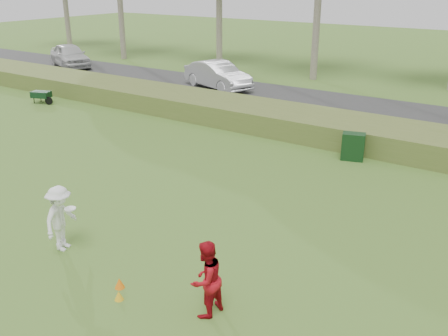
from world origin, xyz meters
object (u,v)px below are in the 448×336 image
Objects in this scene: player_red at (206,279)px; cone_yellow at (119,295)px; utility_cabinet at (353,147)px; cone_orange at (120,283)px; player_white at (61,218)px; car_left at (70,55)px; car_mid at (218,75)px.

player_red reaches higher than cone_yellow.
utility_cabinet reaches higher than cone_yellow.
cone_orange is 0.43m from cone_yellow.
player_white is 7.88× the size of cone_yellow.
utility_cabinet is at bearing -169.52° from player_red.
cone_yellow is at bearing -63.74° from player_red.
cone_yellow is 28.98m from car_left.
utility_cabinet is at bearing -82.62° from car_left.
player_white is at bearing -106.25° from car_left.
player_red is 6.76× the size of cone_orange.
car_left reaches higher than cone_yellow.
player_white is at bearing 164.36° from cone_yellow.
car_mid is at bearing 119.12° from cone_yellow.
player_white is at bearing -138.86° from car_mid.
car_mid is (-11.66, 17.13, 0.04)m from player_red.
cone_orange is 10.52m from utility_cabinet.
car_left is (-23.77, 7.06, 0.37)m from utility_cabinet.
player_white reaches higher than cone_yellow.
utility_cabinet is 24.80m from car_left.
player_white is at bearing -125.99° from utility_cabinet.
player_red is at bearing 9.48° from cone_orange.
car_mid is (-9.61, 17.47, 0.71)m from cone_orange.
cone_orange is at bearing -133.22° from car_mid.
car_left is at bearing 107.83° from car_mid.
player_red is at bearing -101.90° from utility_cabinet.
player_red is 2.00m from cone_yellow.
cone_yellow is 0.04× the size of car_mid.
player_white is 10.63m from utility_cabinet.
cone_orange reaches higher than cone_yellow.
player_red is 2.18m from cone_orange.
utility_cabinet is 0.21× the size of car_left.
player_white is 0.35× the size of car_mid.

